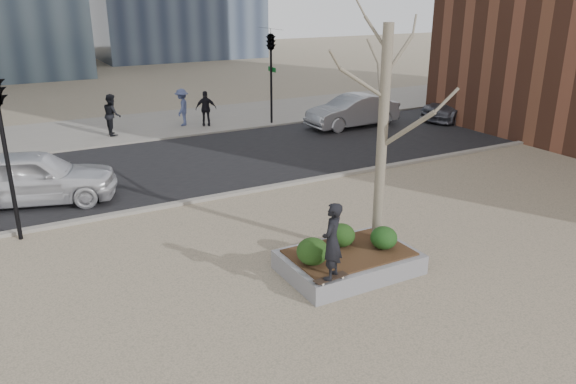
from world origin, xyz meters
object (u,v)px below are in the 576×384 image
skateboard (331,279)px  police_car (34,177)px  planter (349,262)px  skateboarder (332,241)px

skateboard → police_car: (-4.75, 9.13, 0.35)m
planter → skateboarder: skateboarder is taller
police_car → skateboarder: bearing=-135.6°
skateboard → police_car: bearing=112.4°
skateboard → police_car: police_car is taller
planter → skateboard: size_ratio=3.85×
police_car → planter: bearing=-127.9°
skateboard → skateboarder: (0.00, -0.00, 0.86)m
skateboard → skateboarder: 0.86m
skateboard → skateboarder: size_ratio=0.47×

